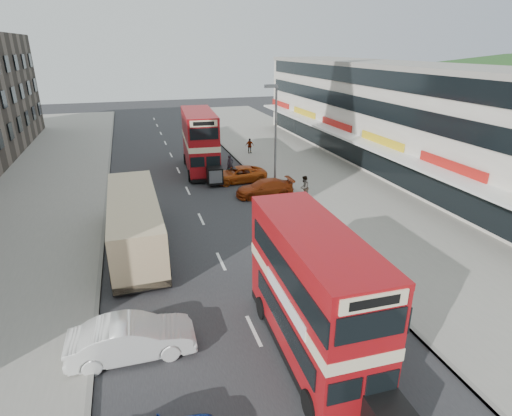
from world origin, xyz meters
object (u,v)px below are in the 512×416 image
object	(u,v)px
bus_main	(313,293)
bus_second	(200,141)
coach	(135,221)
car_right_a	(265,188)
cyclist	(230,170)
pedestrian_far	(250,146)
pedestrian_near	(304,188)
street_lamp	(275,130)
car_right_b	(238,175)
car_left_front	(132,338)

from	to	relation	value
bus_main	bus_second	size ratio (longest dim) A/B	0.91
coach	car_right_a	size ratio (longest dim) A/B	2.37
cyclist	bus_second	bearing A→B (deg)	119.58
car_right_a	coach	bearing A→B (deg)	-58.43
car_right_a	pedestrian_far	size ratio (longest dim) A/B	2.81
pedestrian_near	bus_main	bearing A→B (deg)	25.55
street_lamp	pedestrian_near	size ratio (longest dim) A/B	4.52
cyclist	bus_main	bearing A→B (deg)	-102.74
car_right_b	pedestrian_far	size ratio (longest dim) A/B	2.97
street_lamp	bus_main	xyz separation A→B (m)	(-4.84, -17.71, -2.26)
street_lamp	car_left_front	size ratio (longest dim) A/B	1.79
coach	cyclist	xyz separation A→B (m)	(8.25, 11.28, -0.97)
street_lamp	bus_second	xyz separation A→B (m)	(-4.50, 7.16, -2.04)
car_left_front	car_right_a	distance (m)	18.12
bus_second	car_left_front	size ratio (longest dim) A/B	2.11
coach	pedestrian_far	bearing A→B (deg)	56.31
car_left_front	car_right_a	bearing A→B (deg)	-32.75
car_left_front	pedestrian_near	xyz separation A→B (m)	(12.50, 13.16, 0.30)
car_left_front	bus_second	bearing A→B (deg)	-15.01
bus_main	car_right_b	bearing A→B (deg)	-96.10
car_right_a	pedestrian_near	bearing A→B (deg)	51.51
car_left_front	car_right_a	world-z (taller)	car_left_front
bus_main	car_right_b	size ratio (longest dim) A/B	1.87
bus_main	car_left_front	size ratio (longest dim) A/B	1.92
car_left_front	car_right_b	bearing A→B (deg)	-24.48
street_lamp	pedestrian_near	distance (m)	4.88
bus_second	car_left_front	world-z (taller)	bus_second
pedestrian_far	cyclist	xyz separation A→B (m)	(-3.91, -7.41, -0.27)
bus_second	car_right_b	distance (m)	5.24
street_lamp	pedestrian_near	xyz separation A→B (m)	(1.33, -2.84, -3.74)
coach	car_right_a	xyz separation A→B (m)	(9.61, 5.98, -0.99)
bus_main	coach	distance (m)	12.31
bus_main	car_left_front	world-z (taller)	bus_main
bus_main	bus_second	world-z (taller)	bus_second
car_right_a	pedestrian_far	world-z (taller)	pedestrian_far
bus_main	cyclist	distance (m)	22.28
bus_main	car_right_b	world-z (taller)	bus_main
car_left_front	car_right_b	distance (m)	21.07
bus_main	coach	xyz separation A→B (m)	(-5.86, 10.79, -0.89)
car_left_front	car_right_a	xyz separation A→B (m)	(10.09, 15.05, -0.11)
car_right_b	street_lamp	bearing A→B (deg)	33.10
pedestrian_near	car_left_front	bearing A→B (deg)	4.54
street_lamp	cyclist	xyz separation A→B (m)	(-2.45, 4.36, -4.12)
car_right_a	car_right_b	bearing A→B (deg)	-166.12
street_lamp	car_left_front	bearing A→B (deg)	-124.93
pedestrian_near	pedestrian_far	size ratio (longest dim) A/B	1.15
bus_second	car_right_a	xyz separation A→B (m)	(3.41, -8.11, -2.10)
bus_main	pedestrian_far	bearing A→B (deg)	-100.59
cyclist	street_lamp	bearing A→B (deg)	-67.20
street_lamp	pedestrian_far	bearing A→B (deg)	82.95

